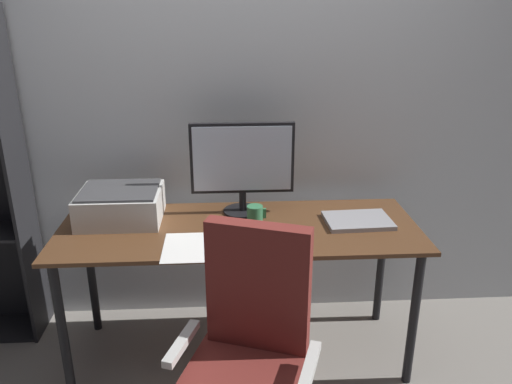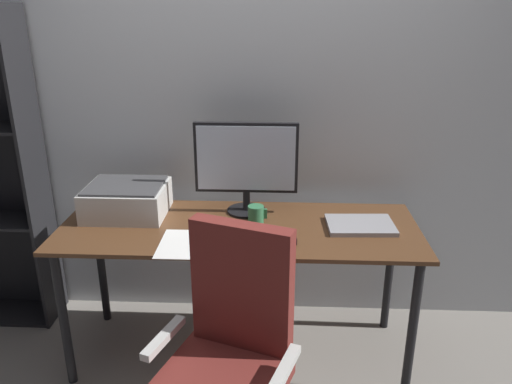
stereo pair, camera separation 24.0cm
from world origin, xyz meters
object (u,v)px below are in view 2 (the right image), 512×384
mouse (289,238)px  desk (239,241)px  keyboard (245,239)px  printer (127,199)px  office_chair (228,370)px  coffee_mug (256,214)px  monitor (246,163)px  laptop (360,225)px

mouse → desk: bearing=135.7°
desk → mouse: (0.24, -0.15, 0.10)m
keyboard → printer: size_ratio=0.72×
mouse → office_chair: office_chair is taller
printer → coffee_mug: bearing=-6.5°
mouse → printer: size_ratio=0.24×
monitor → office_chair: monitor is taller
monitor → printer: size_ratio=1.30×
coffee_mug → printer: size_ratio=0.24×
keyboard → printer: 0.69m
mouse → monitor: bearing=110.9°
coffee_mug → printer: (-0.67, 0.08, 0.04)m
keyboard → coffee_mug: bearing=77.8°
keyboard → monitor: bearing=91.3°
desk → coffee_mug: size_ratio=18.41×
desk → monitor: bearing=82.2°
office_chair → printer: bearing=145.3°
desk → laptop: size_ratio=5.46×
laptop → keyboard: bearing=-164.4°
laptop → printer: bearing=172.1°
monitor → coffee_mug: monitor is taller
mouse → printer: 0.87m
keyboard → office_chair: office_chair is taller
office_chair → coffee_mug: bearing=104.1°
printer → office_chair: (0.60, -0.82, -0.36)m
desk → keyboard: keyboard is taller
printer → office_chair: bearing=-54.2°
laptop → printer: size_ratio=0.80×
desk → printer: printer is taller
keyboard → coffee_mug: 0.22m
keyboard → desk: bearing=102.5°
monitor → laptop: monitor is taller
mouse → office_chair: (-0.23, -0.54, -0.30)m
keyboard → office_chair: bearing=-94.1°
monitor → mouse: 0.47m
desk → coffee_mug: 0.16m
keyboard → laptop: bearing=16.9°
coffee_mug → office_chair: (-0.07, -0.75, -0.32)m
laptop → office_chair: bearing=-131.5°
monitor → keyboard: bearing=-87.6°
laptop → printer: 1.18m
desk → keyboard: (0.04, -0.16, 0.09)m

